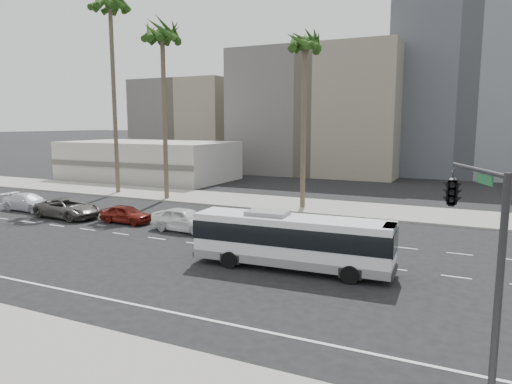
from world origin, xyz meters
The scene contains 16 objects.
ground centered at (0.00, 0.00, 0.00)m, with size 700.00×700.00×0.00m, color black.
sidewalk_north centered at (0.00, 15.50, 0.07)m, with size 120.00×7.00×0.15m, color gray.
commercial_low centered at (-30.00, 25.99, 2.50)m, with size 22.00×12.16×5.00m.
midrise_beige_west centered at (-12.00, 45.00, 9.00)m, with size 24.00×18.00×18.00m, color #68645E.
midrise_gray_center centered at (8.00, 52.00, 13.00)m, with size 20.00×20.00×26.00m, color #565A61.
midrise_beige_far centered at (-38.00, 50.00, 7.50)m, with size 18.00×16.00×15.00m, color #68645E.
civic_tower centered at (-2.00, 250.00, 38.83)m, with size 42.00×42.00×129.00m.
city_bus centered at (1.22, -2.20, 1.55)m, with size 10.36×2.77×2.95m.
car_a centered at (-8.53, 2.54, 0.83)m, with size 4.89×1.97×1.67m, color silver.
car_b centered at (-14.03, 2.94, 0.69)m, with size 4.05×1.63×1.38m, color maroon.
car_c centered at (-19.53, 2.50, 0.78)m, with size 5.62×2.59×1.56m, color #4F4D47.
car_d centered at (-25.03, 3.33, 0.73)m, with size 5.03×2.05×1.46m, color silver.
traffic_signal centered at (9.08, -9.18, 5.29)m, with size 2.91×4.06×6.34m.
palm_near centered at (-4.04, 14.19, 13.76)m, with size 4.50×4.50×15.18m.
palm_mid centered at (-17.80, 13.21, 15.25)m, with size 5.49×5.49×16.95m.
palm_far centered at (-24.82, 14.20, 18.90)m, with size 6.06×6.06×20.81m.
Camera 1 is at (9.55, -24.05, 7.48)m, focal length 32.83 mm.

